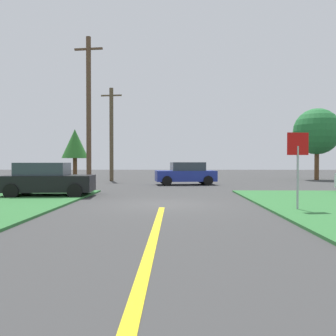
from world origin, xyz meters
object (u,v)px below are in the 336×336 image
oak_tree_left (317,132)px  car_approaching_junction (186,174)px  stop_sign (298,156)px  utility_pole_mid (89,111)px  utility_pole_far (111,133)px  pine_tree_center (75,144)px  parked_car_near_building (47,180)px

oak_tree_left → car_approaching_junction: bearing=-149.6°
stop_sign → utility_pole_mid: bearing=-57.2°
utility_pole_far → car_approaching_junction: bearing=-38.4°
utility_pole_mid → utility_pole_far: size_ratio=1.18×
stop_sign → pine_tree_center: size_ratio=0.54×
car_approaching_junction → utility_pole_mid: (-6.17, -3.65, 4.02)m
stop_sign → oak_tree_left: (8.81, 21.16, 2.53)m
stop_sign → pine_tree_center: pine_tree_center is taller
parked_car_near_building → utility_pole_far: size_ratio=0.54×
parked_car_near_building → utility_pole_mid: bearing=78.6°
car_approaching_junction → pine_tree_center: 14.40m
stop_sign → parked_car_near_building: size_ratio=0.62×
pine_tree_center → utility_pole_mid: bearing=-71.2°
utility_pole_far → pine_tree_center: (-4.37, 4.43, -0.69)m
parked_car_near_building → utility_pole_mid: size_ratio=0.45×
stop_sign → utility_pole_far: 21.36m
utility_pole_mid → pine_tree_center: 13.84m
utility_pole_far → oak_tree_left: 18.49m
car_approaching_junction → oak_tree_left: 14.50m
utility_pole_mid → oak_tree_left: bearing=30.5°
car_approaching_junction → utility_pole_far: bearing=-46.6°
stop_sign → oak_tree_left: 23.06m
parked_car_near_building → utility_pole_far: 14.43m
parked_car_near_building → utility_pole_mid: (0.71, 5.44, 4.02)m
stop_sign → car_approaching_junction: bearing=-86.3°
stop_sign → car_approaching_junction: 14.46m
utility_pole_mid → pine_tree_center: size_ratio=1.94×
parked_car_near_building → oak_tree_left: bearing=36.5°
car_approaching_junction → utility_pole_far: size_ratio=0.56×
pine_tree_center → parked_car_near_building: bearing=-78.6°
stop_sign → pine_tree_center: 27.28m
utility_pole_mid → utility_pole_far: (-0.07, 8.60, -0.74)m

